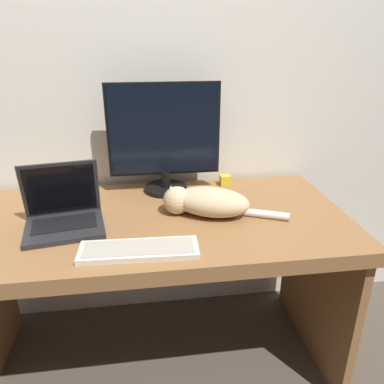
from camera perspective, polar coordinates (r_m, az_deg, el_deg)
wall_back at (r=1.86m, az=-7.15°, el=17.25°), size 6.40×0.06×2.60m
desk at (r=1.64m, az=-5.61°, el=-8.75°), size 1.61×0.79×0.78m
monitor at (r=1.74m, az=-4.26°, el=8.19°), size 0.52×0.21×0.51m
laptop at (r=1.54m, az=-18.98°, el=-3.33°), size 0.33×0.29×0.25m
external_keyboard at (r=1.32m, az=-8.09°, el=-8.71°), size 0.42×0.15×0.02m
cat at (r=1.55m, az=2.22°, el=-1.39°), size 0.51×0.28×0.12m
small_toy at (r=1.88m, az=5.07°, el=1.83°), size 0.05×0.05×0.05m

